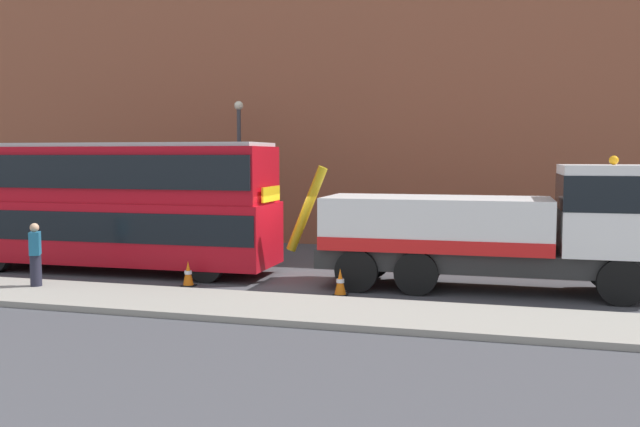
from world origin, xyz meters
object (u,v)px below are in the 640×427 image
at_px(recovery_tow_truck, 503,227).
at_px(double_decker_bus, 106,201).
at_px(traffic_cone_midway, 340,283).
at_px(street_lamp, 239,161).
at_px(traffic_cone_near_bus, 188,274).
at_px(pedestrian_onlooker, 35,255).

xyz_separation_m(recovery_tow_truck, double_decker_bus, (-12.17, -0.01, 0.47)).
relative_size(traffic_cone_midway, street_lamp, 0.12).
bearing_deg(traffic_cone_midway, traffic_cone_near_bus, 178.55).
relative_size(recovery_tow_truck, traffic_cone_near_bus, 14.12).
xyz_separation_m(recovery_tow_truck, traffic_cone_near_bus, (-8.50, -1.67, -1.42)).
height_order(pedestrian_onlooker, street_lamp, street_lamp).
xyz_separation_m(pedestrian_onlooker, street_lamp, (1.78, 10.06, 2.49)).
relative_size(double_decker_bus, traffic_cone_near_bus, 15.39).
bearing_deg(traffic_cone_near_bus, double_decker_bus, 155.57).
bearing_deg(pedestrian_onlooker, traffic_cone_midway, -17.01).
xyz_separation_m(traffic_cone_near_bus, traffic_cone_midway, (4.44, -0.11, 0.00)).
height_order(recovery_tow_truck, double_decker_bus, double_decker_bus).
bearing_deg(recovery_tow_truck, pedestrian_onlooker, -165.04).
relative_size(traffic_cone_near_bus, street_lamp, 0.12).
bearing_deg(traffic_cone_near_bus, recovery_tow_truck, 11.14).
height_order(recovery_tow_truck, street_lamp, street_lamp).
distance_m(traffic_cone_near_bus, street_lamp, 9.03).
distance_m(traffic_cone_midway, street_lamp, 10.93).
height_order(traffic_cone_near_bus, traffic_cone_midway, same).
bearing_deg(traffic_cone_midway, pedestrian_onlooker, -168.21).
distance_m(pedestrian_onlooker, traffic_cone_near_bus, 4.09).
bearing_deg(traffic_cone_near_bus, traffic_cone_midway, -1.45).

